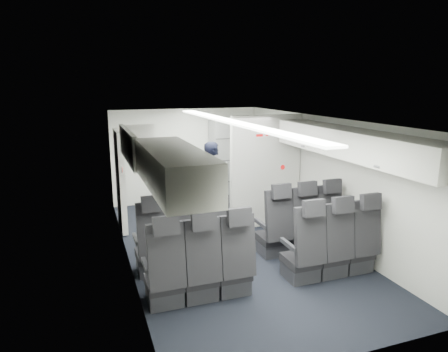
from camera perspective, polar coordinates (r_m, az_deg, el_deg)
cabin_shell at (r=6.49m, az=1.19°, el=-0.97°), size 3.41×6.01×2.16m
seat_row_front at (r=6.24m, az=2.91°, el=-8.53°), size 3.33×0.56×1.24m
seat_row_mid at (r=5.49m, az=6.58°, el=-11.73°), size 3.33×0.56×1.24m
overhead_bin_left_rear at (r=4.06m, az=-7.26°, el=1.10°), size 0.53×1.80×0.40m
overhead_bin_left_front_open at (r=5.77m, az=-11.41°, el=3.23°), size 0.64×1.70×0.72m
overhead_bin_right_rear at (r=5.39m, az=23.24°, el=3.08°), size 0.53×1.80×0.40m
overhead_bin_right_front at (r=6.76m, az=13.20°, el=5.60°), size 0.53×1.70×0.40m
bulkhead_partition at (r=7.60m, az=5.96°, el=0.65°), size 1.40×0.15×2.13m
galley_unit at (r=9.34m, az=0.71°, el=2.26°), size 0.85×0.52×1.90m
boarding_door at (r=7.66m, az=-14.59°, el=-0.52°), size 0.12×1.27×1.86m
flight_attendant at (r=7.91m, az=-1.49°, el=-0.82°), size 0.56×0.68×1.61m
carry_on_bag at (r=5.76m, az=-11.08°, el=3.93°), size 0.46×0.36×0.25m
papers at (r=7.86m, az=-0.07°, el=1.37°), size 0.18×0.08×0.13m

